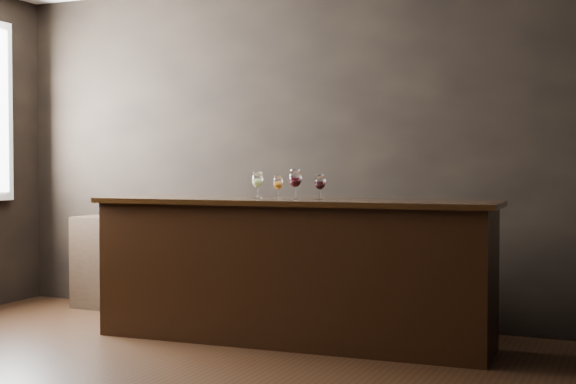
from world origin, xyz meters
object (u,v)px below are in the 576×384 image
at_px(glass_amber, 278,183).
at_px(glass_red_a, 295,179).
at_px(glass_red_b, 320,183).
at_px(bar_counter, 291,273).
at_px(back_bar_shelf, 191,267).
at_px(glass_white, 257,180).

xyz_separation_m(glass_amber, glass_red_a, (0.16, -0.04, 0.03)).
height_order(glass_amber, glass_red_b, glass_red_b).
xyz_separation_m(bar_counter, back_bar_shelf, (-1.20, 0.62, -0.09)).
height_order(glass_red_a, glass_red_b, glass_red_a).
height_order(back_bar_shelf, glass_white, glass_white).
bearing_deg(bar_counter, glass_red_a, -35.91).
relative_size(glass_amber, glass_red_a, 0.79).
relative_size(glass_amber, glass_red_b, 0.95).
bearing_deg(bar_counter, back_bar_shelf, 149.90).
bearing_deg(glass_red_a, glass_amber, 164.02).
xyz_separation_m(back_bar_shelf, glass_white, (0.92, -0.60, 0.75)).
distance_m(bar_counter, glass_white, 0.72).
relative_size(bar_counter, glass_amber, 16.81).
relative_size(bar_counter, back_bar_shelf, 1.26).
bearing_deg(glass_amber, glass_red_b, -6.71).
distance_m(glass_white, glass_red_a, 0.33).
bearing_deg(glass_white, bar_counter, -5.32).
xyz_separation_m(glass_white, glass_red_a, (0.33, -0.05, 0.01)).
bearing_deg(back_bar_shelf, glass_white, -33.13).
height_order(glass_white, glass_red_b, glass_white).
bearing_deg(glass_red_b, bar_counter, 174.28).
bearing_deg(glass_white, glass_amber, -3.01).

